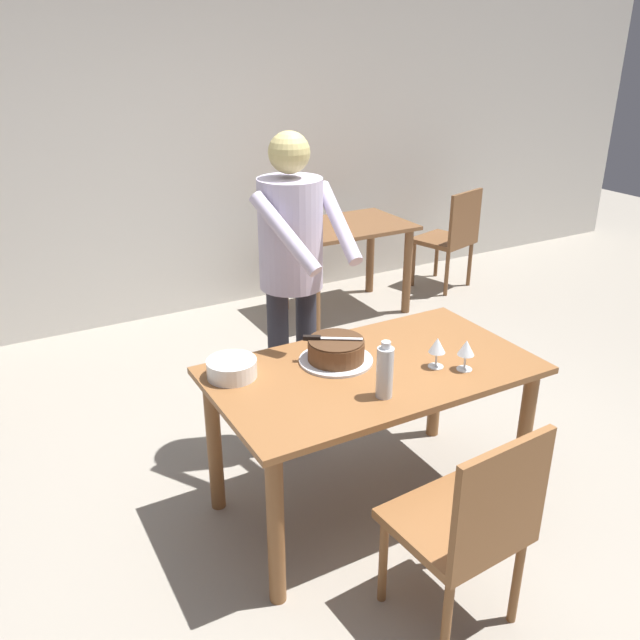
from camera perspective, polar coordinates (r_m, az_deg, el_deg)
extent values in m
plane|color=gray|center=(3.40, 4.18, -15.37)|extent=(14.00, 14.00, 0.00)
cube|color=beige|center=(5.34, -12.99, 14.49)|extent=(10.00, 0.12, 2.70)
cube|color=brown|center=(3.00, 4.59, -4.35)|extent=(1.46, 0.82, 0.03)
cylinder|color=brown|center=(2.70, -3.84, -17.58)|extent=(0.07, 0.07, 0.72)
cylinder|color=brown|center=(3.35, 17.19, -9.63)|extent=(0.07, 0.07, 0.72)
cylinder|color=brown|center=(3.20, -9.12, -10.50)|extent=(0.07, 0.07, 0.72)
cylinder|color=brown|center=(3.76, 9.99, -5.00)|extent=(0.07, 0.07, 0.72)
cylinder|color=silver|center=(3.03, 1.38, -3.48)|extent=(0.34, 0.34, 0.01)
cylinder|color=brown|center=(3.01, 1.39, -2.62)|extent=(0.26, 0.26, 0.09)
cylinder|color=#432A18|center=(2.99, 1.40, -1.77)|extent=(0.25, 0.25, 0.01)
cube|color=silver|center=(2.99, 1.79, -1.61)|extent=(0.18, 0.12, 0.00)
cube|color=black|center=(2.99, -0.70, -1.55)|extent=(0.08, 0.06, 0.02)
cylinder|color=white|center=(2.93, -7.58, -4.76)|extent=(0.22, 0.22, 0.01)
cylinder|color=white|center=(2.93, -7.59, -4.58)|extent=(0.22, 0.22, 0.01)
cylinder|color=white|center=(2.92, -7.60, -4.41)|extent=(0.22, 0.22, 0.01)
cylinder|color=white|center=(2.92, -7.61, -4.24)|extent=(0.22, 0.22, 0.01)
cylinder|color=white|center=(2.91, -7.62, -4.06)|extent=(0.22, 0.22, 0.01)
cylinder|color=white|center=(2.91, -7.63, -3.89)|extent=(0.22, 0.22, 0.01)
cylinder|color=white|center=(2.90, -7.64, -3.71)|extent=(0.22, 0.22, 0.01)
cylinder|color=white|center=(2.90, -7.65, -3.54)|extent=(0.22, 0.22, 0.01)
cylinder|color=silver|center=(3.03, 9.94, -3.96)|extent=(0.07, 0.07, 0.00)
cylinder|color=silver|center=(3.02, 9.99, -3.34)|extent=(0.01, 0.01, 0.07)
cone|color=silver|center=(2.99, 10.09, -2.14)|extent=(0.08, 0.08, 0.07)
cylinder|color=silver|center=(3.03, 12.33, -4.15)|extent=(0.07, 0.07, 0.00)
cylinder|color=silver|center=(3.02, 12.39, -3.53)|extent=(0.01, 0.01, 0.07)
cone|color=silver|center=(2.99, 12.51, -2.33)|extent=(0.08, 0.08, 0.07)
cylinder|color=silver|center=(2.72, 5.61, -4.54)|extent=(0.07, 0.07, 0.22)
cylinder|color=silver|center=(2.66, 5.72, -2.16)|extent=(0.04, 0.04, 0.03)
cylinder|color=#2D2D38|center=(3.61, -1.17, -3.86)|extent=(0.11, 0.11, 0.95)
cylinder|color=#2D2D38|center=(3.52, -3.54, -4.67)|extent=(0.11, 0.11, 0.95)
cylinder|color=#B7ADC6|center=(3.28, -2.55, 7.42)|extent=(0.32, 0.32, 0.55)
sphere|color=tan|center=(3.19, -2.68, 14.24)|extent=(0.20, 0.20, 0.20)
cylinder|color=#B7ADC6|center=(3.21, 1.61, 8.41)|extent=(0.10, 0.42, 0.34)
cylinder|color=#B7ADC6|center=(3.03, -3.02, 7.47)|extent=(0.21, 0.41, 0.34)
cube|color=brown|center=(2.66, 11.43, -16.89)|extent=(0.47, 0.47, 0.04)
cylinder|color=brown|center=(2.81, 5.47, -19.91)|extent=(0.04, 0.04, 0.41)
cylinder|color=brown|center=(3.00, 11.20, -17.03)|extent=(0.04, 0.04, 0.41)
cylinder|color=brown|center=(2.63, 10.86, -24.26)|extent=(0.04, 0.04, 0.41)
cylinder|color=brown|center=(2.83, 16.61, -20.71)|extent=(0.04, 0.04, 0.41)
cube|color=brown|center=(2.40, 15.39, -14.85)|extent=(0.44, 0.06, 0.45)
cube|color=brown|center=(5.31, 2.24, 8.10)|extent=(1.00, 0.70, 0.03)
cylinder|color=brown|center=(5.00, -0.36, 2.65)|extent=(0.07, 0.07, 0.71)
cylinder|color=brown|center=(5.43, 7.54, 4.18)|extent=(0.07, 0.07, 0.71)
cylinder|color=brown|center=(5.46, -3.15, 4.44)|extent=(0.07, 0.07, 0.71)
cylinder|color=brown|center=(5.86, 4.36, 5.75)|extent=(0.07, 0.07, 0.71)
cube|color=brown|center=(6.07, 10.59, 6.78)|extent=(0.55, 0.55, 0.04)
cylinder|color=brown|center=(6.09, 8.05, 4.79)|extent=(0.04, 0.04, 0.41)
cylinder|color=brown|center=(6.38, 10.03, 5.51)|extent=(0.04, 0.04, 0.41)
cylinder|color=brown|center=(5.90, 10.88, 3.96)|extent=(0.04, 0.04, 0.41)
cylinder|color=brown|center=(6.19, 12.79, 4.74)|extent=(0.04, 0.04, 0.41)
cube|color=brown|center=(5.90, 12.42, 8.62)|extent=(0.43, 0.15, 0.45)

